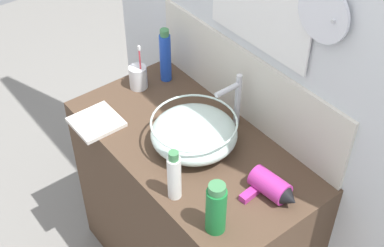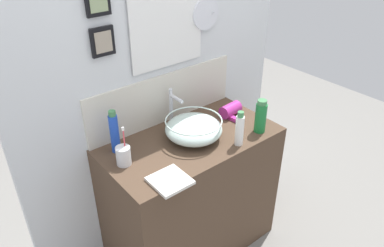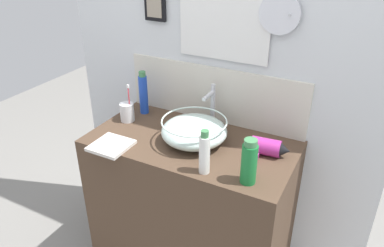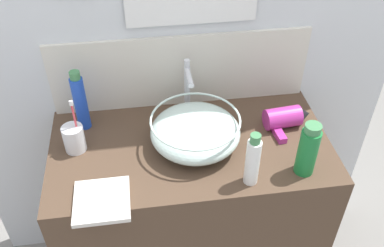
{
  "view_description": "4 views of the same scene",
  "coord_description": "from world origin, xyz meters",
  "px_view_note": "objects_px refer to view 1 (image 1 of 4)",
  "views": [
    {
      "loc": [
        1.15,
        -0.89,
        2.22
      ],
      "look_at": [
        0.01,
        0.0,
        0.94
      ],
      "focal_mm": 50.0,
      "sensor_mm": 36.0,
      "label": 1
    },
    {
      "loc": [
        -1.1,
        -1.37,
        1.99
      ],
      "look_at": [
        0.01,
        0.0,
        0.94
      ],
      "focal_mm": 35.0,
      "sensor_mm": 36.0,
      "label": 2
    },
    {
      "loc": [
        0.74,
        -1.4,
        1.77
      ],
      "look_at": [
        0.01,
        0.0,
        0.94
      ],
      "focal_mm": 35.0,
      "sensor_mm": 36.0,
      "label": 3
    },
    {
      "loc": [
        -0.16,
        -1.13,
        1.89
      ],
      "look_at": [
        0.01,
        0.0,
        0.94
      ],
      "focal_mm": 40.0,
      "sensor_mm": 36.0,
      "label": 4
    }
  ],
  "objects_px": {
    "spray_bottle": "(174,176)",
    "hand_towel": "(96,122)",
    "faucet": "(235,98)",
    "lotion_bottle": "(165,56)",
    "toothbrush_cup": "(138,77)",
    "hair_drier": "(272,188)",
    "soap_dispenser": "(216,208)",
    "glass_bowl_sink": "(193,133)"
  },
  "relations": [
    {
      "from": "hair_drier",
      "to": "soap_dispenser",
      "type": "bearing_deg",
      "value": -92.91
    },
    {
      "from": "spray_bottle",
      "to": "soap_dispenser",
      "type": "bearing_deg",
      "value": 6.02
    },
    {
      "from": "toothbrush_cup",
      "to": "soap_dispenser",
      "type": "height_order",
      "value": "toothbrush_cup"
    },
    {
      "from": "lotion_bottle",
      "to": "hand_towel",
      "type": "distance_m",
      "value": 0.41
    },
    {
      "from": "faucet",
      "to": "spray_bottle",
      "type": "height_order",
      "value": "faucet"
    },
    {
      "from": "glass_bowl_sink",
      "to": "spray_bottle",
      "type": "distance_m",
      "value": 0.25
    },
    {
      "from": "hair_drier",
      "to": "toothbrush_cup",
      "type": "distance_m",
      "value": 0.78
    },
    {
      "from": "glass_bowl_sink",
      "to": "spray_bottle",
      "type": "xyz_separation_m",
      "value": [
        0.15,
        -0.2,
        0.03
      ]
    },
    {
      "from": "hand_towel",
      "to": "hair_drier",
      "type": "bearing_deg",
      "value": 22.25
    },
    {
      "from": "toothbrush_cup",
      "to": "spray_bottle",
      "type": "xyz_separation_m",
      "value": [
        0.58,
        -0.24,
        0.04
      ]
    },
    {
      "from": "soap_dispenser",
      "to": "lotion_bottle",
      "type": "distance_m",
      "value": 0.82
    },
    {
      "from": "spray_bottle",
      "to": "lotion_bottle",
      "type": "distance_m",
      "value": 0.66
    },
    {
      "from": "hair_drier",
      "to": "toothbrush_cup",
      "type": "bearing_deg",
      "value": -178.67
    },
    {
      "from": "hair_drier",
      "to": "spray_bottle",
      "type": "height_order",
      "value": "spray_bottle"
    },
    {
      "from": "soap_dispenser",
      "to": "glass_bowl_sink",
      "type": "bearing_deg",
      "value": 152.64
    },
    {
      "from": "faucet",
      "to": "lotion_bottle",
      "type": "xyz_separation_m",
      "value": [
        -0.4,
        -0.03,
        -0.01
      ]
    },
    {
      "from": "hair_drier",
      "to": "faucet",
      "type": "bearing_deg",
      "value": 158.44
    },
    {
      "from": "faucet",
      "to": "hand_towel",
      "type": "height_order",
      "value": "faucet"
    },
    {
      "from": "faucet",
      "to": "soap_dispenser",
      "type": "xyz_separation_m",
      "value": [
        0.34,
        -0.38,
        -0.04
      ]
    },
    {
      "from": "glass_bowl_sink",
      "to": "soap_dispenser",
      "type": "distance_m",
      "value": 0.39
    },
    {
      "from": "spray_bottle",
      "to": "lotion_bottle",
      "type": "bearing_deg",
      "value": 146.68
    },
    {
      "from": "hair_drier",
      "to": "lotion_bottle",
      "type": "relative_size",
      "value": 0.75
    },
    {
      "from": "toothbrush_cup",
      "to": "hand_towel",
      "type": "xyz_separation_m",
      "value": [
        0.09,
        -0.26,
        -0.04
      ]
    },
    {
      "from": "glass_bowl_sink",
      "to": "hand_towel",
      "type": "xyz_separation_m",
      "value": [
        -0.33,
        -0.22,
        -0.05
      ]
    },
    {
      "from": "glass_bowl_sink",
      "to": "hand_towel",
      "type": "bearing_deg",
      "value": -146.33
    },
    {
      "from": "hair_drier",
      "to": "hand_towel",
      "type": "bearing_deg",
      "value": -157.75
    },
    {
      "from": "spray_bottle",
      "to": "hand_towel",
      "type": "distance_m",
      "value": 0.49
    },
    {
      "from": "spray_bottle",
      "to": "faucet",
      "type": "bearing_deg",
      "value": 111.07
    },
    {
      "from": "hair_drier",
      "to": "soap_dispenser",
      "type": "relative_size",
      "value": 0.91
    },
    {
      "from": "soap_dispenser",
      "to": "faucet",
      "type": "bearing_deg",
      "value": 132.22
    },
    {
      "from": "toothbrush_cup",
      "to": "spray_bottle",
      "type": "relative_size",
      "value": 1.03
    },
    {
      "from": "glass_bowl_sink",
      "to": "lotion_bottle",
      "type": "distance_m",
      "value": 0.44
    },
    {
      "from": "spray_bottle",
      "to": "hand_towel",
      "type": "xyz_separation_m",
      "value": [
        -0.48,
        -0.02,
        -0.09
      ]
    },
    {
      "from": "faucet",
      "to": "hand_towel",
      "type": "distance_m",
      "value": 0.55
    },
    {
      "from": "hair_drier",
      "to": "hand_towel",
      "type": "distance_m",
      "value": 0.74
    },
    {
      "from": "toothbrush_cup",
      "to": "spray_bottle",
      "type": "height_order",
      "value": "toothbrush_cup"
    },
    {
      "from": "faucet",
      "to": "lotion_bottle",
      "type": "distance_m",
      "value": 0.4
    },
    {
      "from": "faucet",
      "to": "lotion_bottle",
      "type": "relative_size",
      "value": 0.93
    },
    {
      "from": "faucet",
      "to": "hair_drier",
      "type": "relative_size",
      "value": 1.25
    },
    {
      "from": "hair_drier",
      "to": "toothbrush_cup",
      "type": "height_order",
      "value": "toothbrush_cup"
    },
    {
      "from": "hand_towel",
      "to": "glass_bowl_sink",
      "type": "bearing_deg",
      "value": 33.67
    },
    {
      "from": "soap_dispenser",
      "to": "hair_drier",
      "type": "bearing_deg",
      "value": 87.09
    }
  ]
}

